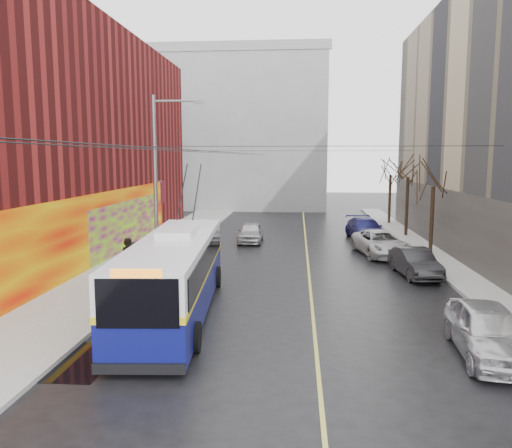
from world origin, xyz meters
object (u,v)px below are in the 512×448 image
at_px(tree_mid, 408,167).
at_px(parked_car_d, 365,229).
at_px(trolleybus, 175,273).
at_px(pedestrian_a, 135,258).
at_px(tree_near, 434,173).
at_px(parked_car_b, 415,263).
at_px(streetlight_pole, 158,179).
at_px(parked_car_a, 488,331).
at_px(pedestrian_b, 129,257).
at_px(tree_far, 391,166).
at_px(following_car, 251,232).
at_px(pedestrian_c, 152,249).
at_px(parked_car_c, 381,243).

height_order(tree_mid, parked_car_d, tree_mid).
height_order(trolleybus, pedestrian_a, trolleybus).
distance_m(tree_near, trolleybus, 18.17).
xyz_separation_m(parked_car_b, parked_car_d, (-0.99, 11.19, 0.08)).
xyz_separation_m(streetlight_pole, parked_car_a, (12.75, -9.83, -4.05)).
height_order(tree_near, parked_car_d, tree_near).
xyz_separation_m(tree_mid, pedestrian_b, (-16.36, -14.25, -4.16)).
relative_size(tree_far, parked_car_a, 1.40).
xyz_separation_m(following_car, pedestrian_c, (-4.67, -8.25, 0.28)).
distance_m(parked_car_c, following_car, 9.31).
xyz_separation_m(parked_car_a, parked_car_b, (0.17, 10.21, -0.10)).
relative_size(trolleybus, pedestrian_a, 7.33).
distance_m(trolleybus, parked_car_a, 10.91).
distance_m(trolleybus, parked_car_c, 15.61).
xyz_separation_m(parked_car_a, pedestrian_a, (-13.78, 8.90, 0.17)).
height_order(streetlight_pole, tree_far, streetlight_pole).
xyz_separation_m(streetlight_pole, following_car, (3.75, 9.80, -4.15)).
distance_m(streetlight_pole, tree_far, 25.09).
xyz_separation_m(parked_car_c, pedestrian_b, (-13.34, -6.94, 0.34)).
relative_size(parked_car_a, pedestrian_c, 2.84).
xyz_separation_m(streetlight_pole, tree_mid, (15.14, 13.00, 0.41)).
relative_size(parked_car_a, parked_car_d, 0.88).
height_order(tree_near, tree_far, tree_far).
distance_m(parked_car_c, pedestrian_c, 13.67).
relative_size(streetlight_pole, pedestrian_c, 5.45).
xyz_separation_m(tree_mid, pedestrian_c, (-16.05, -11.45, -4.28)).
xyz_separation_m(parked_car_a, parked_car_c, (-0.64, 15.52, -0.05)).
relative_size(tree_mid, parked_car_a, 1.42).
relative_size(trolleybus, parked_car_c, 2.24).
bearing_deg(parked_car_d, pedestrian_b, -141.65).
xyz_separation_m(tree_near, tree_far, (0.00, 14.00, 0.17)).
xyz_separation_m(tree_far, parked_car_b, (-2.21, -19.63, -4.44)).
bearing_deg(parked_car_c, streetlight_pole, -164.52).
xyz_separation_m(tree_far, following_car, (-11.39, -10.20, -4.45)).
bearing_deg(following_car, pedestrian_c, -119.56).
xyz_separation_m(streetlight_pole, parked_car_c, (12.11, 5.69, -4.10)).
distance_m(tree_near, tree_far, 14.00).
height_order(parked_car_d, pedestrian_c, pedestrian_c).
distance_m(parked_car_b, pedestrian_b, 14.25).
distance_m(tree_mid, pedestrian_a, 21.76).
distance_m(tree_mid, parked_car_c, 9.10).
bearing_deg(tree_far, streetlight_pole, -127.12).
relative_size(parked_car_a, pedestrian_a, 2.87).
height_order(streetlight_pole, pedestrian_b, streetlight_pole).
height_order(parked_car_a, parked_car_c, parked_car_a).
relative_size(trolleybus, pedestrian_c, 7.28).
xyz_separation_m(tree_far, parked_car_d, (-3.20, -8.44, -4.36)).
distance_m(tree_far, pedestrian_b, 27.12).
bearing_deg(tree_mid, parked_car_a, -95.96).
relative_size(streetlight_pole, tree_near, 1.41).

